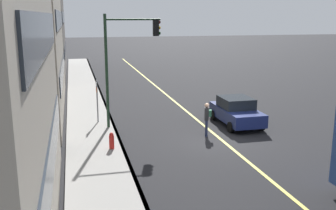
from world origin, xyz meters
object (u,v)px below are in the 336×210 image
object	(u,v)px
car_navy	(236,111)
street_sign_post	(97,98)
traffic_light_mast	(126,53)
fire_hydrant	(112,142)
pedestrian_with_backpack	(207,117)

from	to	relation	value
car_navy	street_sign_post	distance (m)	8.16
car_navy	traffic_light_mast	world-z (taller)	traffic_light_mast
car_navy	fire_hydrant	world-z (taller)	car_navy
car_navy	pedestrian_with_backpack	xyz separation A→B (m)	(-1.64, 2.39, 0.24)
pedestrian_with_backpack	street_sign_post	world-z (taller)	street_sign_post
street_sign_post	fire_hydrant	bearing A→B (deg)	-176.50
car_navy	street_sign_post	bearing A→B (deg)	75.61
pedestrian_with_backpack	traffic_light_mast	distance (m)	5.62
pedestrian_with_backpack	traffic_light_mast	size ratio (longest dim) A/B	0.28
car_navy	pedestrian_with_backpack	size ratio (longest dim) A/B	2.34
car_navy	pedestrian_with_backpack	world-z (taller)	pedestrian_with_backpack
traffic_light_mast	fire_hydrant	xyz separation A→B (m)	(-3.75, 1.27, -3.81)
pedestrian_with_backpack	traffic_light_mast	world-z (taller)	traffic_light_mast
street_sign_post	car_navy	bearing A→B (deg)	-104.39
car_navy	street_sign_post	xyz separation A→B (m)	(2.02, 7.87, 0.75)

